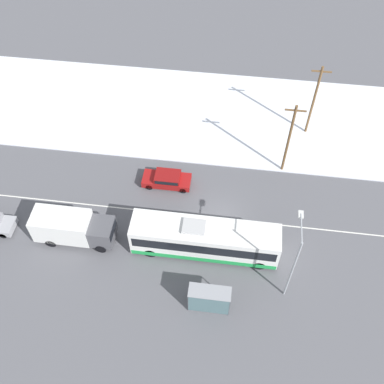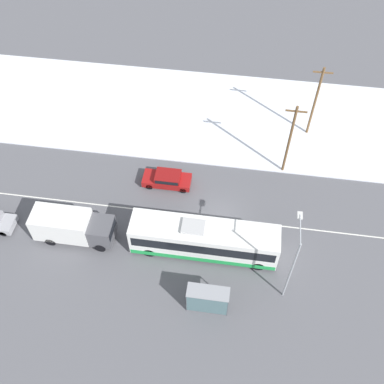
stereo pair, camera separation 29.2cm
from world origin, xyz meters
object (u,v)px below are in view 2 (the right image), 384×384
Objects in this scene: bus_shelter at (207,300)px; utility_pole_roadside at (290,139)px; sedan_car at (167,179)px; streetlamp at (293,258)px; utility_pole_snowlot at (315,101)px; pedestrian_at_stop at (205,289)px; city_bus at (204,239)px; box_truck at (72,226)px.

utility_pole_roadside is (5.42, 14.90, 2.46)m from bus_shelter.
bus_shelter is at bearing 113.53° from sedan_car.
streetlamp is 0.93× the size of utility_pole_snowlot.
utility_pole_roadside is at bearing 70.00° from bus_shelter.
bus_shelter is at bearing -73.76° from pedestrian_at_stop.
utility_pole_snowlot reaches higher than utility_pole_roadside.
streetlamp is 17.94m from utility_pole_snowlot.
utility_pole_snowlot is (2.10, 17.81, -0.56)m from streetlamp.
utility_pole_roadside is at bearing 57.06° from city_bus.
pedestrian_at_stop is at bearing -166.68° from streetlamp.
box_truck is at bearing 157.53° from bus_shelter.
utility_pole_roadside is 0.99× the size of utility_pole_snowlot.
sedan_car is 11.60m from pedestrian_at_stop.
pedestrian_at_stop is at bearing -18.07° from box_truck.
streetlamp is at bearing -21.43° from city_bus.
utility_pole_roadside is (17.28, 10.00, 2.54)m from box_truck.
utility_pole_snowlot is at bearing 38.24° from box_truck.
streetlamp is at bearing 24.32° from bus_shelter.
bus_shelter is (11.85, -4.90, 0.08)m from box_truck.
box_truck is 12.13m from pedestrian_at_stop.
pedestrian_at_stop is (11.52, -3.76, -0.56)m from box_truck.
utility_pole_snowlot is (7.78, 20.38, 2.49)m from bus_shelter.
box_truck reaches higher than sedan_car.
utility_pole_roadside is (10.52, 3.18, 3.40)m from sedan_car.
pedestrian_at_stop is 0.54× the size of bus_shelter.
box_truck is at bearing -178.71° from city_bus.
box_truck is at bearing 161.93° from pedestrian_at_stop.
box_truck is at bearing -149.95° from utility_pole_roadside.
sedan_car is (-4.21, 6.57, -0.89)m from city_bus.
pedestrian_at_stop is at bearing 114.27° from sedan_car.
box_truck reaches higher than pedestrian_at_stop.
box_truck is 17.97m from streetlamp.
pedestrian_at_stop is 1.35m from bus_shelter.
streetlamp is (17.54, -2.34, 3.13)m from box_truck.
streetlamp is at bearing 13.32° from pedestrian_at_stop.
utility_pole_roadside is 5.96m from utility_pole_snowlot.
pedestrian_at_stop reaches higher than sedan_car.
city_bus is at bearing -119.68° from utility_pole_snowlot.
streetlamp reaches higher than box_truck.
utility_pole_snowlot is at bearing 69.10° from bus_shelter.
city_bus is at bearing -122.94° from utility_pole_roadside.
utility_pole_roadside is at bearing -113.31° from utility_pole_snowlot.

